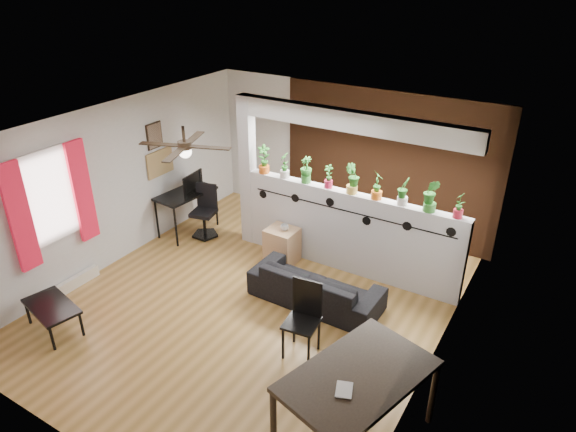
{
  "coord_description": "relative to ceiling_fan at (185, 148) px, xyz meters",
  "views": [
    {
      "loc": [
        3.62,
        -5.03,
        4.52
      ],
      "look_at": [
        0.22,
        0.6,
        1.2
      ],
      "focal_mm": 32.0,
      "sensor_mm": 36.0,
      "label": 1
    }
  ],
  "objects": [
    {
      "name": "cup",
      "position": [
        0.62,
        1.46,
        -1.67
      ],
      "size": [
        0.14,
        0.14,
        0.1
      ],
      "primitive_type": "imported",
      "rotation": [
        0.0,
        0.0,
        0.12
      ],
      "color": "gray",
      "rests_on": "cube_shelf"
    },
    {
      "name": "potted_plant_1",
      "position": [
        0.42,
        1.8,
        -0.74
      ],
      "size": [
        0.25,
        0.27,
        0.42
      ],
      "color": "silver",
      "rests_on": "partition_wall"
    },
    {
      "name": "partition_wall",
      "position": [
        1.6,
        1.8,
        -1.64
      ],
      "size": [
        3.6,
        0.18,
        1.35
      ],
      "primitive_type": "cube",
      "color": "#BCBCC1",
      "rests_on": "ground"
    },
    {
      "name": "ceiling_fan",
      "position": [
        0.0,
        0.0,
        0.0
      ],
      "size": [
        1.19,
        1.19,
        0.43
      ],
      "color": "black",
      "rests_on": "room_shell"
    },
    {
      "name": "monitor",
      "position": [
        -1.45,
        1.61,
        -1.44
      ],
      "size": [
        0.31,
        0.08,
        0.18
      ],
      "primitive_type": "imported",
      "rotation": [
        0.0,
        0.0,
        1.67
      ],
      "color": "black",
      "rests_on": "computer_desk"
    },
    {
      "name": "potted_plant_0",
      "position": [
        0.02,
        1.8,
        -0.71
      ],
      "size": [
        0.32,
        0.31,
        0.48
      ],
      "color": "orange",
      "rests_on": "partition_wall"
    },
    {
      "name": "dining_table",
      "position": [
        3.05,
        -1.11,
        -1.55
      ],
      "size": [
        1.35,
        1.77,
        0.85
      ],
      "color": "black",
      "rests_on": "ground"
    },
    {
      "name": "computer_desk",
      "position": [
        -1.45,
        1.46,
        -1.61
      ],
      "size": [
        0.67,
        1.13,
        0.78
      ],
      "color": "black",
      "rests_on": "ground"
    },
    {
      "name": "ceiling_header",
      "position": [
        1.6,
        1.8,
        0.14
      ],
      "size": [
        3.6,
        0.18,
        0.3
      ],
      "primitive_type": "cube",
      "color": "silver",
      "rests_on": "room_shell"
    },
    {
      "name": "brick_panel",
      "position": [
        1.6,
        3.27,
        -1.01
      ],
      "size": [
        3.9,
        0.05,
        2.6
      ],
      "primitive_type": "cube",
      "color": "#AE5D32",
      "rests_on": "ground"
    },
    {
      "name": "coffee_table",
      "position": [
        -1.14,
        -1.62,
        -1.96
      ],
      "size": [
        0.94,
        0.65,
        0.4
      ],
      "color": "black",
      "rests_on": "ground"
    },
    {
      "name": "office_chair",
      "position": [
        -1.08,
        1.52,
        -1.9
      ],
      "size": [
        0.49,
        0.49,
        0.95
      ],
      "color": "black",
      "rests_on": "ground"
    },
    {
      "name": "potted_plant_5",
      "position": [
        2.0,
        1.8,
        -0.73
      ],
      "size": [
        0.28,
        0.29,
        0.44
      ],
      "color": "orange",
      "rests_on": "partition_wall"
    },
    {
      "name": "potted_plant_2",
      "position": [
        0.81,
        1.8,
        -0.74
      ],
      "size": [
        0.26,
        0.23,
        0.43
      ],
      "color": "#358831",
      "rests_on": "partition_wall"
    },
    {
      "name": "potted_plant_8",
      "position": [
        3.18,
        1.8,
        -0.76
      ],
      "size": [
        0.2,
        0.22,
        0.38
      ],
      "color": "#B21C32",
      "rests_on": "partition_wall"
    },
    {
      "name": "room_shell",
      "position": [
        0.8,
        0.3,
        -1.01
      ],
      "size": [
        6.3,
        7.1,
        2.9
      ],
      "color": "olive",
      "rests_on": "ground"
    },
    {
      "name": "folding_chair",
      "position": [
        1.94,
        -0.23,
        -1.72
      ],
      "size": [
        0.45,
        0.45,
        1.01
      ],
      "color": "black",
      "rests_on": "ground"
    },
    {
      "name": "potted_plant_6",
      "position": [
        2.39,
        1.8,
        -0.74
      ],
      "size": [
        0.24,
        0.26,
        0.42
      ],
      "color": "white",
      "rests_on": "partition_wall"
    },
    {
      "name": "baseboard_heater",
      "position": [
        -1.74,
        -0.9,
        -2.22
      ],
      "size": [
        0.08,
        1.0,
        0.18
      ],
      "primitive_type": "cube",
      "color": "silver",
      "rests_on": "ground"
    },
    {
      "name": "potted_plant_4",
      "position": [
        1.6,
        1.8,
        -0.72
      ],
      "size": [
        0.3,
        0.27,
        0.46
      ],
      "color": "#E0B54F",
      "rests_on": "partition_wall"
    },
    {
      "name": "vine_decal",
      "position": [
        1.6,
        1.7,
        -1.23
      ],
      "size": [
        3.31,
        0.01,
        0.3
      ],
      "color": "black",
      "rests_on": "partition_wall"
    },
    {
      "name": "corkboard",
      "position": [
        -1.78,
        1.25,
        -0.96
      ],
      "size": [
        0.03,
        0.6,
        0.45
      ],
      "primitive_type": "cube",
      "color": "olive",
      "rests_on": "room_shell"
    },
    {
      "name": "potted_plant_3",
      "position": [
        1.21,
        1.8,
        -0.77
      ],
      "size": [
        0.2,
        0.16,
        0.37
      ],
      "color": "#D02149",
      "rests_on": "partition_wall"
    },
    {
      "name": "pier_column",
      "position": [
        -0.31,
        1.8,
        -1.01
      ],
      "size": [
        0.22,
        0.2,
        2.6
      ],
      "primitive_type": "cube",
      "color": "#BCBCC1",
      "rests_on": "ground"
    },
    {
      "name": "window_assembly",
      "position": [
        -1.76,
        -0.9,
        -0.81
      ],
      "size": [
        0.09,
        1.3,
        1.55
      ],
      "color": "white",
      "rests_on": "room_shell"
    },
    {
      "name": "potted_plant_7",
      "position": [
        2.79,
        1.8,
        -0.71
      ],
      "size": [
        0.27,
        0.22,
        0.48
      ],
      "color": "#35822F",
      "rests_on": "partition_wall"
    },
    {
      "name": "book",
      "position": [
        2.95,
        -1.41,
        -1.45
      ],
      "size": [
        0.22,
        0.25,
        0.02
      ],
      "primitive_type": "imported",
      "rotation": [
        0.0,
        0.0,
        0.35
      ],
      "color": "gray",
      "rests_on": "dining_table"
    },
    {
      "name": "framed_art",
      "position": [
        -1.78,
        1.2,
        -0.46
      ],
      "size": [
        0.03,
        0.34,
        0.44
      ],
      "color": "#8C7259",
      "rests_on": "room_shell"
    },
    {
      "name": "sofa",
      "position": [
        1.59,
        0.74,
        -2.05
      ],
      "size": [
        1.85,
        0.75,
        0.54
      ],
      "primitive_type": "imported",
      "rotation": [
        0.0,
        0.0,
        3.13
      ],
      "color": "black",
      "rests_on": "ground"
    },
    {
      "name": "cube_shelf",
      "position": [
        0.57,
        1.46,
        -2.02
      ],
      "size": [
        0.5,
        0.45,
        0.6
      ],
      "primitive_type": "cube",
      "rotation": [
        0.0,
        0.0,
        -0.03
      ],
      "color": "tan",
      "rests_on": "ground"
    }
  ]
}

